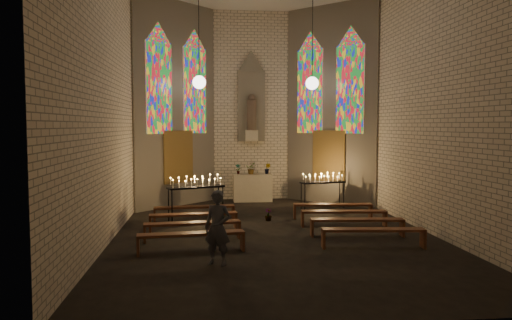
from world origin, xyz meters
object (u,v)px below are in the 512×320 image
Objects in this scene: votive_stand_right at (323,180)px; visitor at (218,228)px; votive_stand_left at (196,184)px; altar at (252,188)px; aisle_flower_pot at (268,215)px.

visitor reaches higher than votive_stand_right.
votive_stand_left is 1.15× the size of visitor.
visitor is at bearing -133.04° from votive_stand_right.
votive_stand_left reaches higher than altar.
votive_stand_right is 1.05× the size of visitor.
aisle_flower_pot is at bearing 93.83° from visitor.
votive_stand_right is at bearing 43.43° from aisle_flower_pot.
votive_stand_right is at bearing 83.73° from visitor.
visitor reaches higher than altar.
votive_stand_right is 7.37m from visitor.
altar is 2.89m from votive_stand_right.
votive_stand_right is at bearing -40.37° from altar.
aisle_flower_pot is 4.72m from visitor.
aisle_flower_pot is 0.21× the size of votive_stand_left.
votive_stand_left reaches higher than aisle_flower_pot.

